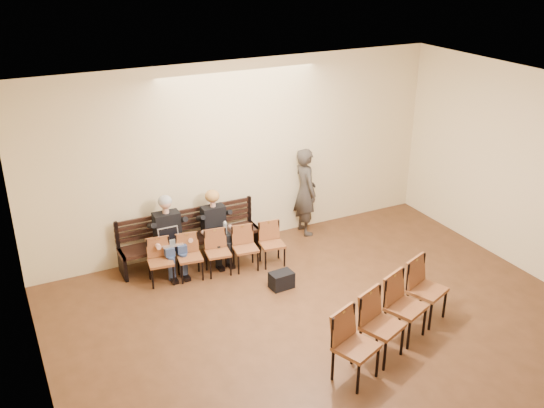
{
  "coord_description": "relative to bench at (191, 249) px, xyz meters",
  "views": [
    {
      "loc": [
        -4.21,
        -4.74,
        5.38
      ],
      "look_at": [
        0.19,
        4.05,
        1.1
      ],
      "focal_mm": 40.0,
      "sensor_mm": 36.0,
      "label": 1
    }
  ],
  "objects": [
    {
      "name": "ground",
      "position": [
        1.15,
        -4.65,
        -0.23
      ],
      "size": [
        10.0,
        10.0,
        0.0
      ],
      "primitive_type": "plane",
      "color": "brown",
      "rests_on": "ground"
    },
    {
      "name": "room_walls",
      "position": [
        1.15,
        -3.86,
        2.31
      ],
      "size": [
        8.02,
        10.01,
        3.51
      ],
      "color": "beige",
      "rests_on": "ground"
    },
    {
      "name": "bench",
      "position": [
        0.0,
        0.0,
        0.0
      ],
      "size": [
        2.6,
        0.9,
        0.45
      ],
      "primitive_type": "cube",
      "color": "black",
      "rests_on": "ground"
    },
    {
      "name": "seated_man",
      "position": [
        -0.43,
        -0.12,
        0.45
      ],
      "size": [
        0.56,
        0.78,
        1.36
      ],
      "primitive_type": null,
      "color": "black",
      "rests_on": "ground"
    },
    {
      "name": "seated_woman",
      "position": [
        0.44,
        -0.12,
        0.38
      ],
      "size": [
        0.52,
        0.72,
        1.21
      ],
      "primitive_type": null,
      "color": "black",
      "rests_on": "ground"
    },
    {
      "name": "laptop",
      "position": [
        -0.46,
        -0.34,
        0.36
      ],
      "size": [
        0.39,
        0.32,
        0.26
      ],
      "primitive_type": "cube",
      "rotation": [
        0.0,
        0.0,
        -0.12
      ],
      "color": "silver",
      "rests_on": "bench"
    },
    {
      "name": "water_bottle",
      "position": [
        0.54,
        -0.34,
        0.34
      ],
      "size": [
        0.08,
        0.08,
        0.24
      ],
      "primitive_type": "cylinder",
      "rotation": [
        0.0,
        0.0,
        -0.12
      ],
      "color": "silver",
      "rests_on": "bench"
    },
    {
      "name": "bag",
      "position": [
        1.03,
        -1.58,
        -0.08
      ],
      "size": [
        0.4,
        0.29,
        0.28
      ],
      "primitive_type": "cube",
      "rotation": [
        0.0,
        0.0,
        0.06
      ],
      "color": "black",
      "rests_on": "ground"
    },
    {
      "name": "passerby",
      "position": [
        2.42,
        0.1,
        0.79
      ],
      "size": [
        0.53,
        0.76,
        2.02
      ],
      "primitive_type": "imported",
      "rotation": [
        0.0,
        0.0,
        1.51
      ],
      "color": "#342F2A",
      "rests_on": "ground"
    },
    {
      "name": "chair_row_front",
      "position": [
        0.27,
        -0.65,
        0.17
      ],
      "size": [
        2.44,
        0.74,
        0.78
      ],
      "primitive_type": "cube",
      "rotation": [
        0.0,
        0.0,
        -0.13
      ],
      "color": "brown",
      "rests_on": "ground"
    },
    {
      "name": "chair_row_back",
      "position": [
        1.72,
        -3.72,
        0.27
      ],
      "size": [
        2.44,
        1.38,
        0.99
      ],
      "primitive_type": "cube",
      "rotation": [
        0.0,
        0.0,
        0.37
      ],
      "color": "brown",
      "rests_on": "ground"
    }
  ]
}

